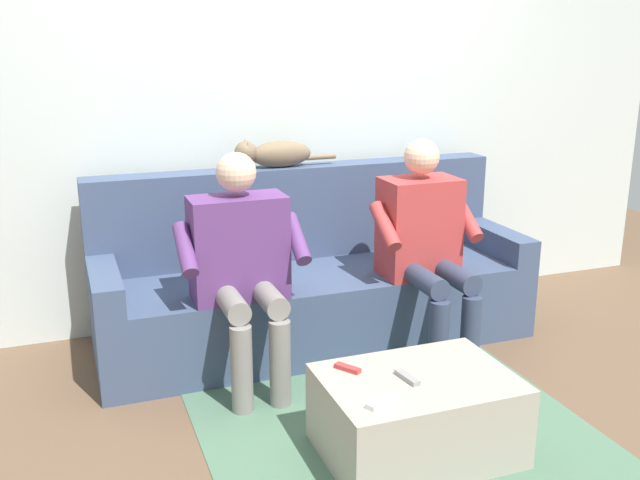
{
  "coord_description": "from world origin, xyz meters",
  "views": [
    {
      "loc": [
        1.27,
        3.41,
        1.65
      ],
      "look_at": [
        0.0,
        -0.02,
        0.61
      ],
      "focal_mm": 40.25,
      "sensor_mm": 36.0,
      "label": 1
    }
  ],
  "objects": [
    {
      "name": "ground_plane",
      "position": [
        0.0,
        0.6,
        0.0
      ],
      "size": [
        8.0,
        8.0,
        0.0
      ],
      "primitive_type": "plane",
      "color": "brown"
    },
    {
      "name": "back_wall",
      "position": [
        0.0,
        -0.62,
        1.24
      ],
      "size": [
        5.2,
        0.06,
        2.47
      ],
      "primitive_type": "cube",
      "color": "silver",
      "rests_on": "ground"
    },
    {
      "name": "couch",
      "position": [
        0.0,
        -0.16,
        0.32
      ],
      "size": [
        2.36,
        0.77,
        0.94
      ],
      "color": "#3D4C6B",
      "rests_on": "ground"
    },
    {
      "name": "coffee_table",
      "position": [
        0.0,
        1.11,
        0.17
      ],
      "size": [
        0.76,
        0.54,
        0.34
      ],
      "color": "#A89E8E",
      "rests_on": "ground"
    },
    {
      "name": "person_left_seated",
      "position": [
        -0.49,
        0.23,
        0.64
      ],
      "size": [
        0.55,
        0.59,
        1.14
      ],
      "color": "#B23838",
      "rests_on": "ground"
    },
    {
      "name": "person_right_seated",
      "position": [
        0.49,
        0.24,
        0.63
      ],
      "size": [
        0.61,
        0.52,
        1.13
      ],
      "color": "#5B3370",
      "rests_on": "ground"
    },
    {
      "name": "cat_on_backrest",
      "position": [
        0.14,
        -0.39,
        1.02
      ],
      "size": [
        0.59,
        0.13,
        0.16
      ],
      "color": "#756047",
      "rests_on": "couch"
    },
    {
      "name": "remote_red",
      "position": [
        0.24,
        0.96,
        0.35
      ],
      "size": [
        0.09,
        0.11,
        0.02
      ],
      "primitive_type": "cube",
      "rotation": [
        0.0,
        0.0,
        5.3
      ],
      "color": "#B73333",
      "rests_on": "coffee_table"
    },
    {
      "name": "remote_white",
      "position": [
        0.23,
        1.26,
        0.35
      ],
      "size": [
        0.14,
        0.09,
        0.02
      ],
      "primitive_type": "cube",
      "rotation": [
        0.0,
        0.0,
        0.42
      ],
      "color": "white",
      "rests_on": "coffee_table"
    },
    {
      "name": "remote_gray",
      "position": [
        0.05,
        1.12,
        0.35
      ],
      "size": [
        0.05,
        0.14,
        0.02
      ],
      "primitive_type": "cube",
      "rotation": [
        0.0,
        0.0,
        4.86
      ],
      "color": "gray",
      "rests_on": "coffee_table"
    },
    {
      "name": "floor_rug",
      "position": [
        0.0,
        0.95,
        0.0
      ],
      "size": [
        1.64,
        1.66,
        0.01
      ],
      "primitive_type": "cube",
      "color": "#4C7056",
      "rests_on": "ground"
    }
  ]
}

